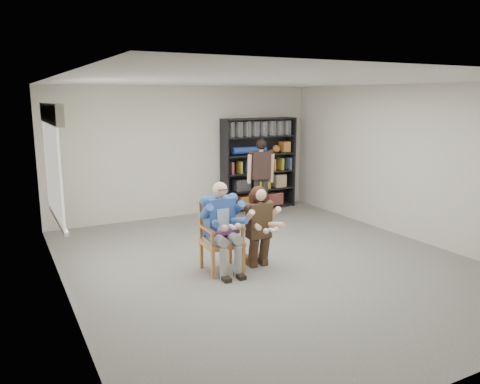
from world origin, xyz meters
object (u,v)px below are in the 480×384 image
kneeling_woman (260,228)px  bookshelf (259,164)px  seated_man (222,227)px  standing_man (261,180)px  armchair (222,237)px

kneeling_woman → bookshelf: bookshelf is taller
seated_man → kneeling_woman: size_ratio=1.09×
standing_man → bookshelf: bearing=79.4°
bookshelf → kneeling_woman: bearing=-119.7°
seated_man → kneeling_woman: seated_man is taller
armchair → kneeling_woman: bearing=-9.8°
seated_man → standing_man: 3.03m
armchair → seated_man: (0.00, 0.00, 0.16)m
bookshelf → standing_man: bookshelf is taller
seated_man → bookshelf: (2.50, 3.25, 0.37)m
kneeling_woman → bookshelf: (1.92, 3.37, 0.43)m
kneeling_woman → standing_man: standing_man is taller
seated_man → armchair: bearing=0.0°
seated_man → bookshelf: bookshelf is taller
armchair → bookshelf: size_ratio=0.50×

